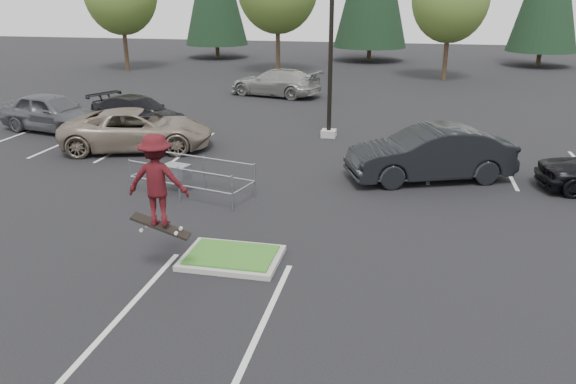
% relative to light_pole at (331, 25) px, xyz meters
% --- Properties ---
extents(ground, '(120.00, 120.00, 0.00)m').
position_rel_light_pole_xyz_m(ground, '(-0.50, -12.00, -4.56)').
color(ground, black).
rests_on(ground, ground).
extents(grass_median, '(2.20, 1.60, 0.16)m').
position_rel_light_pole_xyz_m(grass_median, '(-0.50, -12.00, -4.48)').
color(grass_median, '#9D9992').
rests_on(grass_median, ground).
extents(stall_lines, '(22.62, 17.60, 0.01)m').
position_rel_light_pole_xyz_m(stall_lines, '(-1.85, -5.98, -4.56)').
color(stall_lines, silver).
rests_on(stall_lines, ground).
extents(light_pole, '(0.70, 0.60, 10.12)m').
position_rel_light_pole_xyz_m(light_pole, '(0.00, 0.00, 0.00)').
color(light_pole, '#9D9992').
rests_on(light_pole, ground).
extents(decid_c, '(5.12, 5.12, 8.38)m').
position_rel_light_pole_xyz_m(decid_c, '(5.49, 17.83, 0.69)').
color(decid_c, '#38281C').
rests_on(decid_c, ground).
extents(cart_corral, '(3.88, 2.17, 1.04)m').
position_rel_light_pole_xyz_m(cart_corral, '(-3.40, -7.90, -3.90)').
color(cart_corral, '#93959B').
rests_on(cart_corral, ground).
extents(skateboarder, '(1.33, 0.86, 2.23)m').
position_rel_light_pole_xyz_m(skateboarder, '(-1.70, -13.00, -2.40)').
color(skateboarder, black).
rests_on(skateboarder, ground).
extents(car_l_tan, '(6.18, 4.10, 1.58)m').
position_rel_light_pole_xyz_m(car_l_tan, '(-7.00, -3.60, -3.77)').
color(car_l_tan, '#7B6E5E').
rests_on(car_l_tan, ground).
extents(car_l_black, '(5.49, 3.99, 1.48)m').
position_rel_light_pole_xyz_m(car_l_black, '(-8.50, -0.50, -3.82)').
color(car_l_black, black).
rests_on(car_l_black, ground).
extents(car_l_grey, '(5.22, 3.00, 1.67)m').
position_rel_light_pole_xyz_m(car_l_grey, '(-12.00, -1.51, -3.72)').
color(car_l_grey, '#4A4C52').
rests_on(car_l_grey, ground).
extents(car_r_charc, '(5.58, 3.59, 1.74)m').
position_rel_light_pole_xyz_m(car_r_charc, '(4.00, -5.00, -3.69)').
color(car_r_charc, black).
rests_on(car_r_charc, ground).
extents(car_far_silver, '(5.82, 3.53, 1.58)m').
position_rel_light_pole_xyz_m(car_far_silver, '(-4.43, 9.24, -3.77)').
color(car_far_silver, '#979893').
rests_on(car_far_silver, ground).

